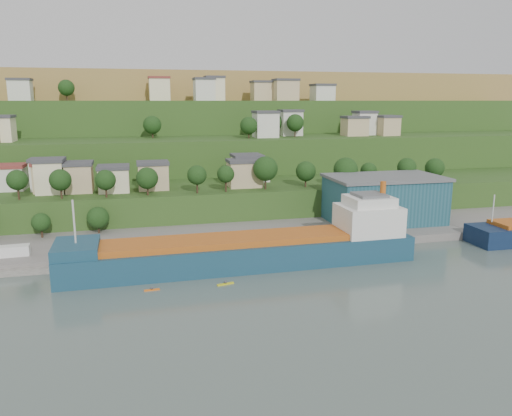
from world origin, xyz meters
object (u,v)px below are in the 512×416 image
object	(u,v)px
cargo_ship_near	(253,252)
warehouse	(384,199)
kayak_orange	(152,289)
caravan	(14,253)

from	to	relation	value
cargo_ship_near	warehouse	bearing A→B (deg)	27.32
warehouse	kayak_orange	world-z (taller)	warehouse
warehouse	caravan	world-z (taller)	warehouse
warehouse	kayak_orange	size ratio (longest dim) A/B	10.57
warehouse	caravan	xyz separation A→B (m)	(-93.32, -9.68, -5.70)
caravan	kayak_orange	world-z (taller)	caravan
cargo_ship_near	kayak_orange	world-z (taller)	cargo_ship_near
warehouse	caravan	distance (m)	93.99
cargo_ship_near	warehouse	distance (m)	48.67
caravan	cargo_ship_near	bearing A→B (deg)	-17.88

